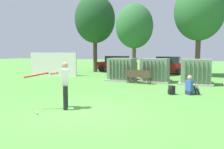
{
  "coord_description": "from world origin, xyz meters",
  "views": [
    {
      "loc": [
        4.1,
        -7.3,
        2.15
      ],
      "look_at": [
        -0.36,
        3.5,
        1.0
      ],
      "focal_mm": 38.68,
      "sensor_mm": 36.0,
      "label": 1
    }
  ],
  "objects_px": {
    "seated_spectator": "(191,87)",
    "backpack": "(171,90)",
    "transformer_west": "(122,70)",
    "transformer_mid_east": "(196,72)",
    "transformer_mid_west": "(155,71)",
    "sports_ball": "(37,113)",
    "parked_car_left_of_center": "(167,66)",
    "park_bench": "(138,75)",
    "batter": "(64,83)",
    "parked_car_leftmost": "(116,64)"
  },
  "relations": [
    {
      "from": "batter",
      "to": "parked_car_leftmost",
      "type": "height_order",
      "value": "batter"
    },
    {
      "from": "backpack",
      "to": "parked_car_left_of_center",
      "type": "height_order",
      "value": "parked_car_left_of_center"
    },
    {
      "from": "transformer_mid_east",
      "to": "parked_car_left_of_center",
      "type": "height_order",
      "value": "same"
    },
    {
      "from": "transformer_west",
      "to": "transformer_mid_east",
      "type": "relative_size",
      "value": 1.0
    },
    {
      "from": "park_bench",
      "to": "batter",
      "type": "xyz_separation_m",
      "value": [
        -0.61,
        -7.71,
        0.44
      ]
    },
    {
      "from": "seated_spectator",
      "to": "backpack",
      "type": "bearing_deg",
      "value": -158.2
    },
    {
      "from": "park_bench",
      "to": "backpack",
      "type": "xyz_separation_m",
      "value": [
        2.65,
        -3.22,
        -0.32
      ]
    },
    {
      "from": "transformer_mid_west",
      "to": "sports_ball",
      "type": "bearing_deg",
      "value": -100.37
    },
    {
      "from": "park_bench",
      "to": "parked_car_left_of_center",
      "type": "height_order",
      "value": "parked_car_left_of_center"
    },
    {
      "from": "sports_ball",
      "to": "transformer_west",
      "type": "bearing_deg",
      "value": 93.25
    },
    {
      "from": "transformer_mid_west",
      "to": "parked_car_leftmost",
      "type": "relative_size",
      "value": 0.48
    },
    {
      "from": "sports_ball",
      "to": "seated_spectator",
      "type": "relative_size",
      "value": 0.09
    },
    {
      "from": "transformer_mid_east",
      "to": "park_bench",
      "type": "height_order",
      "value": "transformer_mid_east"
    },
    {
      "from": "transformer_west",
      "to": "parked_car_leftmost",
      "type": "bearing_deg",
      "value": 114.41
    },
    {
      "from": "transformer_west",
      "to": "seated_spectator",
      "type": "bearing_deg",
      "value": -38.31
    },
    {
      "from": "parked_car_left_of_center",
      "to": "transformer_west",
      "type": "bearing_deg",
      "value": -107.3
    },
    {
      "from": "transformer_mid_east",
      "to": "park_bench",
      "type": "distance_m",
      "value": 3.73
    },
    {
      "from": "park_bench",
      "to": "parked_car_leftmost",
      "type": "bearing_deg",
      "value": 119.97
    },
    {
      "from": "transformer_west",
      "to": "seated_spectator",
      "type": "distance_m",
      "value": 6.51
    },
    {
      "from": "transformer_mid_east",
      "to": "transformer_mid_west",
      "type": "bearing_deg",
      "value": 176.66
    },
    {
      "from": "park_bench",
      "to": "parked_car_left_of_center",
      "type": "distance_m",
      "value": 7.93
    },
    {
      "from": "backpack",
      "to": "parked_car_leftmost",
      "type": "xyz_separation_m",
      "value": [
        -7.49,
        11.62,
        0.54
      ]
    },
    {
      "from": "seated_spectator",
      "to": "transformer_mid_west",
      "type": "bearing_deg",
      "value": 123.28
    },
    {
      "from": "transformer_mid_west",
      "to": "seated_spectator",
      "type": "xyz_separation_m",
      "value": [
        2.7,
        -4.11,
        -0.41
      ]
    },
    {
      "from": "transformer_west",
      "to": "sports_ball",
      "type": "relative_size",
      "value": 23.33
    },
    {
      "from": "sports_ball",
      "to": "park_bench",
      "type": "bearing_deg",
      "value": 83.57
    },
    {
      "from": "seated_spectator",
      "to": "park_bench",
      "type": "bearing_deg",
      "value": 141.0
    },
    {
      "from": "backpack",
      "to": "parked_car_left_of_center",
      "type": "bearing_deg",
      "value": 100.72
    },
    {
      "from": "park_bench",
      "to": "parked_car_leftmost",
      "type": "distance_m",
      "value": 9.69
    },
    {
      "from": "transformer_west",
      "to": "transformer_mid_west",
      "type": "bearing_deg",
      "value": 1.97
    },
    {
      "from": "transformer_mid_east",
      "to": "parked_car_leftmost",
      "type": "relative_size",
      "value": 0.48
    },
    {
      "from": "transformer_mid_east",
      "to": "batter",
      "type": "distance_m",
      "value": 9.74
    },
    {
      "from": "batter",
      "to": "transformer_mid_west",
      "type": "bearing_deg",
      "value": 80.74
    },
    {
      "from": "batter",
      "to": "sports_ball",
      "type": "bearing_deg",
      "value": -109.23
    },
    {
      "from": "transformer_west",
      "to": "seated_spectator",
      "type": "xyz_separation_m",
      "value": [
        5.1,
        -4.03,
        -0.41
      ]
    },
    {
      "from": "transformer_west",
      "to": "transformer_mid_east",
      "type": "bearing_deg",
      "value": -0.86
    },
    {
      "from": "transformer_mid_west",
      "to": "parked_car_leftmost",
      "type": "xyz_separation_m",
      "value": [
        -5.68,
        7.15,
        -0.04
      ]
    },
    {
      "from": "batter",
      "to": "parked_car_left_of_center",
      "type": "height_order",
      "value": "batter"
    },
    {
      "from": "park_bench",
      "to": "seated_spectator",
      "type": "relative_size",
      "value": 1.9
    },
    {
      "from": "backpack",
      "to": "parked_car_leftmost",
      "type": "relative_size",
      "value": 0.1
    },
    {
      "from": "transformer_west",
      "to": "batter",
      "type": "xyz_separation_m",
      "value": [
        0.94,
        -8.87,
        0.19
      ]
    },
    {
      "from": "transformer_mid_west",
      "to": "seated_spectator",
      "type": "distance_m",
      "value": 4.93
    },
    {
      "from": "backpack",
      "to": "park_bench",
      "type": "bearing_deg",
      "value": 129.48
    },
    {
      "from": "transformer_west",
      "to": "transformer_mid_west",
      "type": "height_order",
      "value": "same"
    },
    {
      "from": "transformer_mid_east",
      "to": "parked_car_left_of_center",
      "type": "distance_m",
      "value": 7.46
    },
    {
      "from": "transformer_mid_east",
      "to": "sports_ball",
      "type": "relative_size",
      "value": 23.33
    },
    {
      "from": "batter",
      "to": "parked_car_left_of_center",
      "type": "bearing_deg",
      "value": 85.75
    },
    {
      "from": "sports_ball",
      "to": "parked_car_left_of_center",
      "type": "relative_size",
      "value": 0.02
    },
    {
      "from": "backpack",
      "to": "parked_car_left_of_center",
      "type": "distance_m",
      "value": 11.34
    },
    {
      "from": "transformer_west",
      "to": "transformer_mid_west",
      "type": "distance_m",
      "value": 2.4
    }
  ]
}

